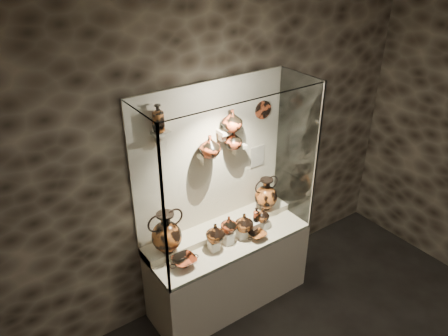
# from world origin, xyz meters

# --- Properties ---
(wall_back) EXTENTS (5.00, 0.02, 3.20)m
(wall_back) POSITION_xyz_m (0.00, 2.50, 1.60)
(wall_back) COLOR black
(wall_back) RESTS_ON ground
(plinth) EXTENTS (1.70, 0.60, 0.80)m
(plinth) POSITION_xyz_m (0.00, 2.18, 0.40)
(plinth) COLOR beige
(plinth) RESTS_ON floor
(front_tier) EXTENTS (1.68, 0.58, 0.03)m
(front_tier) POSITION_xyz_m (0.00, 2.18, 0.82)
(front_tier) COLOR beige
(front_tier) RESTS_ON plinth
(rear_tier) EXTENTS (1.70, 0.25, 0.10)m
(rear_tier) POSITION_xyz_m (0.00, 2.35, 0.85)
(rear_tier) COLOR beige
(rear_tier) RESTS_ON plinth
(back_panel) EXTENTS (1.70, 0.03, 1.60)m
(back_panel) POSITION_xyz_m (0.00, 2.50, 1.60)
(back_panel) COLOR beige
(back_panel) RESTS_ON plinth
(glass_front) EXTENTS (1.70, 0.01, 1.60)m
(glass_front) POSITION_xyz_m (0.00, 1.88, 1.60)
(glass_front) COLOR white
(glass_front) RESTS_ON plinth
(glass_left) EXTENTS (0.01, 0.60, 1.60)m
(glass_left) POSITION_xyz_m (-0.85, 2.18, 1.60)
(glass_left) COLOR white
(glass_left) RESTS_ON plinth
(glass_right) EXTENTS (0.01, 0.60, 1.60)m
(glass_right) POSITION_xyz_m (0.85, 2.18, 1.60)
(glass_right) COLOR white
(glass_right) RESTS_ON plinth
(glass_top) EXTENTS (1.70, 0.60, 0.01)m
(glass_top) POSITION_xyz_m (0.00, 2.18, 2.40)
(glass_top) COLOR white
(glass_top) RESTS_ON back_panel
(frame_post_left) EXTENTS (0.02, 0.02, 1.60)m
(frame_post_left) POSITION_xyz_m (-0.84, 1.89, 1.60)
(frame_post_left) COLOR gray
(frame_post_left) RESTS_ON plinth
(frame_post_right) EXTENTS (0.02, 0.02, 1.60)m
(frame_post_right) POSITION_xyz_m (0.84, 1.89, 1.60)
(frame_post_right) COLOR gray
(frame_post_right) RESTS_ON plinth
(pedestal_a) EXTENTS (0.09, 0.09, 0.10)m
(pedestal_a) POSITION_xyz_m (-0.22, 2.13, 0.88)
(pedestal_a) COLOR silver
(pedestal_a) RESTS_ON front_tier
(pedestal_b) EXTENTS (0.09, 0.09, 0.13)m
(pedestal_b) POSITION_xyz_m (-0.05, 2.13, 0.90)
(pedestal_b) COLOR silver
(pedestal_b) RESTS_ON front_tier
(pedestal_c) EXTENTS (0.09, 0.09, 0.09)m
(pedestal_c) POSITION_xyz_m (0.12, 2.13, 0.88)
(pedestal_c) COLOR silver
(pedestal_c) RESTS_ON front_tier
(pedestal_d) EXTENTS (0.09, 0.09, 0.12)m
(pedestal_d) POSITION_xyz_m (0.28, 2.13, 0.89)
(pedestal_d) COLOR silver
(pedestal_d) RESTS_ON front_tier
(pedestal_e) EXTENTS (0.09, 0.09, 0.08)m
(pedestal_e) POSITION_xyz_m (0.42, 2.13, 0.87)
(pedestal_e) COLOR silver
(pedestal_e) RESTS_ON front_tier
(bracket_ul) EXTENTS (0.14, 0.12, 0.04)m
(bracket_ul) POSITION_xyz_m (-0.55, 2.42, 2.05)
(bracket_ul) COLOR beige
(bracket_ul) RESTS_ON back_panel
(bracket_ca) EXTENTS (0.14, 0.12, 0.04)m
(bracket_ca) POSITION_xyz_m (-0.10, 2.42, 1.70)
(bracket_ca) COLOR beige
(bracket_ca) RESTS_ON back_panel
(bracket_cb) EXTENTS (0.10, 0.12, 0.04)m
(bracket_cb) POSITION_xyz_m (0.10, 2.42, 1.90)
(bracket_cb) COLOR beige
(bracket_cb) RESTS_ON back_panel
(bracket_cc) EXTENTS (0.14, 0.12, 0.04)m
(bracket_cc) POSITION_xyz_m (0.28, 2.42, 1.70)
(bracket_cc) COLOR beige
(bracket_cc) RESTS_ON back_panel
(amphora_left) EXTENTS (0.45, 0.45, 0.42)m
(amphora_left) POSITION_xyz_m (-0.63, 2.30, 1.11)
(amphora_left) COLOR #B25922
(amphora_left) RESTS_ON rear_tier
(amphora_right) EXTENTS (0.30, 0.30, 0.37)m
(amphora_right) POSITION_xyz_m (0.59, 2.32, 1.08)
(amphora_right) COLOR #B25922
(amphora_right) RESTS_ON rear_tier
(jug_a) EXTENTS (0.24, 0.24, 0.19)m
(jug_a) POSITION_xyz_m (-0.20, 2.13, 1.03)
(jug_a) COLOR #B25922
(jug_a) RESTS_ON pedestal_a
(jug_b) EXTENTS (0.21, 0.21, 0.17)m
(jug_b) POSITION_xyz_m (-0.03, 2.15, 1.05)
(jug_b) COLOR #AD401E
(jug_b) RESTS_ON pedestal_b
(jug_c) EXTENTS (0.22, 0.22, 0.19)m
(jug_c) POSITION_xyz_m (0.14, 2.11, 1.02)
(jug_c) COLOR #B25922
(jug_c) RESTS_ON pedestal_c
(jug_e) EXTENTS (0.17, 0.17, 0.16)m
(jug_e) POSITION_xyz_m (0.40, 2.15, 0.99)
(jug_e) COLOR #B25922
(jug_e) RESTS_ON pedestal_e
(lekythos_small) EXTENTS (0.09, 0.09, 0.18)m
(lekythos_small) POSITION_xyz_m (0.31, 2.14, 1.04)
(lekythos_small) COLOR #AD401E
(lekythos_small) RESTS_ON pedestal_d
(kylix_left) EXTENTS (0.31, 0.27, 0.11)m
(kylix_left) POSITION_xyz_m (-0.58, 2.09, 0.89)
(kylix_left) COLOR #AD401E
(kylix_left) RESTS_ON front_tier
(kylix_right) EXTENTS (0.26, 0.23, 0.09)m
(kylix_right) POSITION_xyz_m (0.24, 2.02, 0.87)
(kylix_right) COLOR #B25922
(kylix_right) RESTS_ON front_tier
(lekythos_tall) EXTENTS (0.14, 0.14, 0.28)m
(lekythos_tall) POSITION_xyz_m (-0.57, 2.41, 2.21)
(lekythos_tall) COLOR #B25922
(lekythos_tall) RESTS_ON bracket_ul
(ovoid_vase_a) EXTENTS (0.22, 0.22, 0.21)m
(ovoid_vase_a) POSITION_xyz_m (-0.09, 2.37, 1.82)
(ovoid_vase_a) COLOR #AD401E
(ovoid_vase_a) RESTS_ON bracket_ca
(ovoid_vase_b) EXTENTS (0.23, 0.23, 0.21)m
(ovoid_vase_b) POSITION_xyz_m (0.16, 2.37, 2.02)
(ovoid_vase_b) COLOR #AD401E
(ovoid_vase_b) RESTS_ON bracket_cb
(ovoid_vase_c) EXTENTS (0.21, 0.21, 0.18)m
(ovoid_vase_c) POSITION_xyz_m (0.19, 2.38, 1.81)
(ovoid_vase_c) COLOR #AD401E
(ovoid_vase_c) RESTS_ON bracket_cc
(wall_plate) EXTENTS (0.19, 0.02, 0.19)m
(wall_plate) POSITION_xyz_m (0.62, 2.47, 1.99)
(wall_plate) COLOR #AB4321
(wall_plate) RESTS_ON back_panel
(info_placard) EXTENTS (0.18, 0.01, 0.24)m
(info_placard) POSITION_xyz_m (0.58, 2.47, 1.48)
(info_placard) COLOR beige
(info_placard) RESTS_ON back_panel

